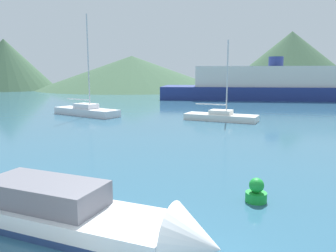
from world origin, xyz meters
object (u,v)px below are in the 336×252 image
Objects in this scene: buoy_marker at (256,192)px; motorboat_near at (84,218)px; ferry_distant at (275,85)px; sailboat_inner at (221,116)px; sailboat_middle at (86,111)px.

motorboat_near is at bearing -151.50° from buoy_marker.
ferry_distant is 47.37m from buoy_marker.
sailboat_inner is (4.94, 22.36, -0.02)m from motorboat_near.
sailboat_inner is 14.03m from sailboat_middle.
buoy_marker is at bearing -70.63° from sailboat_inner.
buoy_marker is at bearing -101.16° from ferry_distant.
buoy_marker is (13.98, -21.97, -0.14)m from sailboat_middle.
ferry_distant is (24.19, 24.24, 1.92)m from sailboat_middle.
buoy_marker is at bearing 44.67° from motorboat_near.
motorboat_near is 0.22× the size of ferry_distant.
sailboat_middle is 26.05m from buoy_marker.
sailboat_inner is at bearing 93.73° from motorboat_near.
motorboat_near is 9.94× the size of buoy_marker.
sailboat_middle reaches higher than sailboat_inner.
motorboat_near is at bearing -83.53° from sailboat_inner.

